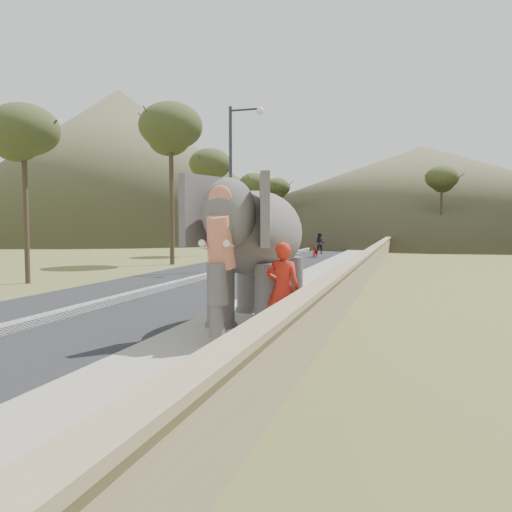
{
  "coord_description": "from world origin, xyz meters",
  "views": [
    {
      "loc": [
        3.36,
        -10.5,
        2.42
      ],
      "look_at": [
        0.2,
        -0.25,
        1.7
      ],
      "focal_mm": 35.0,
      "sensor_mm": 36.0,
      "label": 1
    }
  ],
  "objects": [
    {
      "name": "road",
      "position": [
        -5.0,
        10.0,
        0.01
      ],
      "size": [
        7.0,
        120.0,
        0.03
      ],
      "primitive_type": "cube",
      "color": "black",
      "rests_on": "ground"
    },
    {
      "name": "median",
      "position": [
        -5.0,
        10.0,
        0.11
      ],
      "size": [
        0.35,
        120.0,
        0.22
      ],
      "primitive_type": "cube",
      "color": "black",
      "rests_on": "ground"
    },
    {
      "name": "elephant_and_man",
      "position": [
        0.02,
        0.53,
        1.72
      ],
      "size": [
        2.4,
        4.38,
        3.17
      ],
      "color": "#655F5B",
      "rests_on": "ground"
    },
    {
      "name": "parapet",
      "position": [
        1.65,
        10.0,
        0.55
      ],
      "size": [
        0.3,
        120.0,
        1.1
      ],
      "primitive_type": "cube",
      "color": "tan",
      "rests_on": "ground"
    },
    {
      "name": "hill_far",
      "position": [
        5.0,
        70.0,
        7.0
      ],
      "size": [
        80.0,
        80.0,
        14.0
      ],
      "primitive_type": "cone",
      "color": "brown",
      "rests_on": "ground"
    },
    {
      "name": "signboard",
      "position": [
        -4.5,
        11.75,
        1.64
      ],
      "size": [
        0.6,
        0.08,
        2.4
      ],
      "color": "#2D2D33",
      "rests_on": "ground"
    },
    {
      "name": "lamppost",
      "position": [
        -4.69,
        12.45,
        4.87
      ],
      "size": [
        1.76,
        0.36,
        8.0
      ],
      "color": "#2D2E32",
      "rests_on": "ground"
    },
    {
      "name": "hill_left",
      "position": [
        -38.0,
        55.0,
        11.0
      ],
      "size": [
        60.0,
        60.0,
        22.0
      ],
      "primitive_type": "cone",
      "color": "brown",
      "rests_on": "ground"
    },
    {
      "name": "ground",
      "position": [
        0.0,
        0.0,
        0.0
      ],
      "size": [
        160.0,
        160.0,
        0.0
      ],
      "primitive_type": "plane",
      "color": "olive",
      "rests_on": "ground"
    },
    {
      "name": "walkway",
      "position": [
        0.0,
        10.0,
        0.07
      ],
      "size": [
        3.0,
        120.0,
        0.15
      ],
      "primitive_type": "cube",
      "color": "#9E9687",
      "rests_on": "ground"
    },
    {
      "name": "trees",
      "position": [
        1.81,
        27.72,
        3.9
      ],
      "size": [
        47.3,
        41.78,
        9.47
      ],
      "color": "#473828",
      "rests_on": "ground"
    },
    {
      "name": "motorcyclist",
      "position": [
        -2.7,
        23.68,
        0.68
      ],
      "size": [
        0.98,
        1.66,
        1.75
      ],
      "color": "maroon",
      "rests_on": "ground"
    }
  ]
}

